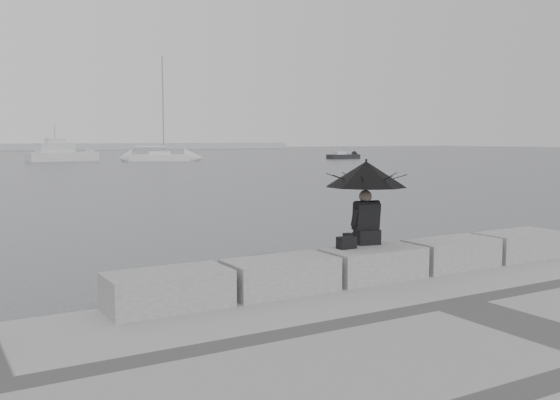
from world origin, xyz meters
TOP-DOWN VIEW (x-y plane):
  - ground at (0.00, 0.00)m, footprint 360.00×360.00m
  - stone_block_far_left at (-3.40, -0.45)m, footprint 1.60×0.80m
  - stone_block_left at (-1.70, -0.45)m, footprint 1.60×0.80m
  - stone_block_centre at (0.00, -0.45)m, footprint 1.60×0.80m
  - stone_block_right at (1.70, -0.45)m, footprint 1.60×0.80m
  - stone_block_far_right at (3.40, -0.45)m, footprint 1.60×0.80m
  - seated_person at (0.14, -0.07)m, footprint 1.34×1.34m
  - bag at (-0.40, -0.27)m, footprint 0.29×0.17m
  - sailboat_right at (20.17, 66.17)m, footprint 7.78×5.10m
  - motor_cruiser at (9.51, 71.25)m, footprint 8.46×3.86m
  - small_motorboat at (44.82, 61.57)m, footprint 4.65×1.67m

SIDE VIEW (x-z plane):
  - ground at x=0.00m, z-range 0.00..0.00m
  - small_motorboat at x=44.82m, z-range -0.23..0.87m
  - sailboat_right at x=20.17m, z-range -5.92..6.98m
  - stone_block_far_left at x=-3.40m, z-range 0.50..1.00m
  - stone_block_left at x=-1.70m, z-range 0.50..1.00m
  - stone_block_centre at x=0.00m, z-range 0.50..1.00m
  - stone_block_right at x=1.70m, z-range 0.50..1.00m
  - stone_block_far_right at x=3.40m, z-range 0.50..1.00m
  - motor_cruiser at x=9.51m, z-range -1.36..3.14m
  - bag at x=-0.40m, z-range 1.00..1.19m
  - seated_person at x=0.14m, z-range 1.33..2.72m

